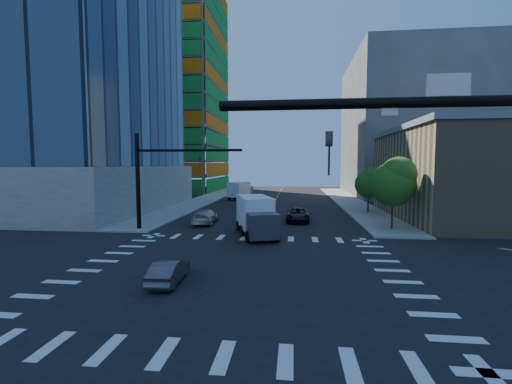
# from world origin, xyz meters

# --- Properties ---
(ground) EXTENTS (160.00, 160.00, 0.00)m
(ground) POSITION_xyz_m (0.00, 0.00, 0.00)
(ground) COLOR black
(ground) RESTS_ON ground
(road_markings) EXTENTS (20.00, 20.00, 0.01)m
(road_markings) POSITION_xyz_m (0.00, 0.00, 0.01)
(road_markings) COLOR silver
(road_markings) RESTS_ON ground
(sidewalk_ne) EXTENTS (5.00, 60.00, 0.15)m
(sidewalk_ne) POSITION_xyz_m (12.50, 40.00, 0.07)
(sidewalk_ne) COLOR gray
(sidewalk_ne) RESTS_ON ground
(sidewalk_nw) EXTENTS (5.00, 60.00, 0.15)m
(sidewalk_nw) POSITION_xyz_m (-12.50, 40.00, 0.07)
(sidewalk_nw) COLOR gray
(sidewalk_nw) RESTS_ON ground
(construction_building) EXTENTS (25.16, 34.50, 70.60)m
(construction_building) POSITION_xyz_m (-27.41, 61.93, 24.61)
(construction_building) COLOR slate
(construction_building) RESTS_ON ground
(commercial_building) EXTENTS (20.50, 22.50, 10.60)m
(commercial_building) POSITION_xyz_m (25.00, 22.00, 5.31)
(commercial_building) COLOR #9A8159
(commercial_building) RESTS_ON ground
(bg_building_ne) EXTENTS (24.00, 30.00, 28.00)m
(bg_building_ne) POSITION_xyz_m (27.00, 55.00, 14.00)
(bg_building_ne) COLOR #5F5B55
(bg_building_ne) RESTS_ON ground
(signal_mast_nw) EXTENTS (10.20, 0.40, 9.00)m
(signal_mast_nw) POSITION_xyz_m (-10.00, 11.50, 5.49)
(signal_mast_nw) COLOR black
(signal_mast_nw) RESTS_ON sidewalk_nw
(tree_south) EXTENTS (4.16, 4.16, 6.82)m
(tree_south) POSITION_xyz_m (12.63, 13.90, 4.69)
(tree_south) COLOR #382316
(tree_south) RESTS_ON sidewalk_ne
(tree_north) EXTENTS (3.54, 3.52, 5.78)m
(tree_north) POSITION_xyz_m (12.93, 25.90, 3.99)
(tree_north) COLOR #382316
(tree_north) RESTS_ON sidewalk_ne
(car_nb_far) EXTENTS (2.57, 5.38, 1.48)m
(car_nb_far) POSITION_xyz_m (3.68, 18.20, 0.74)
(car_nb_far) COLOR black
(car_nb_far) RESTS_ON ground
(car_sb_near) EXTENTS (2.50, 5.44, 1.54)m
(car_sb_near) POSITION_xyz_m (-6.15, 15.69, 0.77)
(car_sb_near) COLOR #BABABA
(car_sb_near) RESTS_ON ground
(car_sb_mid) EXTENTS (2.14, 3.95, 1.28)m
(car_sb_mid) POSITION_xyz_m (-4.19, 30.46, 0.64)
(car_sb_mid) COLOR #9EA0A6
(car_sb_mid) RESTS_ON ground
(car_sb_cross) EXTENTS (1.48, 3.81, 1.24)m
(car_sb_cross) POSITION_xyz_m (-3.29, -2.42, 0.62)
(car_sb_cross) COLOR #4B4B50
(car_sb_cross) RESTS_ON ground
(box_truck_near) EXTENTS (4.57, 6.97, 3.38)m
(box_truck_near) POSITION_xyz_m (0.01, 9.90, 1.49)
(box_truck_near) COLOR black
(box_truck_near) RESTS_ON ground
(box_truck_far) EXTENTS (4.13, 6.51, 3.17)m
(box_truck_far) POSITION_xyz_m (-6.32, 41.90, 1.40)
(box_truck_far) COLOR black
(box_truck_far) RESTS_ON ground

